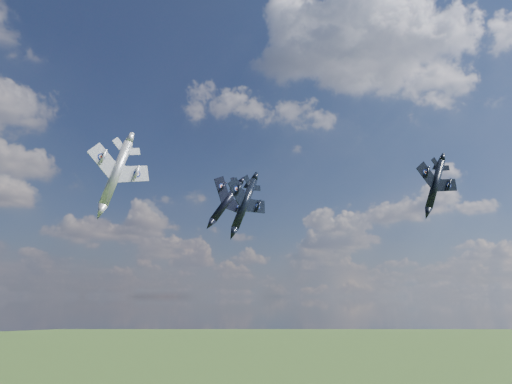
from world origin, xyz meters
TOP-DOWN VIEW (x-y plane):
  - jet_lead_navy at (8.38, 12.14)m, footprint 12.20×15.72m
  - jet_right_navy at (28.80, -14.28)m, footprint 12.74×14.79m
  - jet_high_navy at (14.78, 27.38)m, footprint 12.37×16.97m
  - jet_left_silver at (-16.43, 12.16)m, footprint 12.37×15.95m

SIDE VIEW (x-z plane):
  - jet_lead_navy at x=8.38m, z-range 76.82..84.19m
  - jet_right_navy at x=28.80m, z-range 79.37..85.14m
  - jet_left_silver at x=-16.43m, z-range 79.34..85.69m
  - jet_high_navy at x=14.78m, z-range 79.03..88.89m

